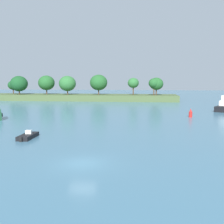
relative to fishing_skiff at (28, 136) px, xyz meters
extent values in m
plane|color=teal|center=(9.75, -9.92, -0.30)|extent=(400.00, 400.00, 0.00)
cube|color=#4C6038|center=(-12.39, 70.14, 0.85)|extent=(81.19, 14.04, 2.29)
cylinder|color=#513823|center=(-38.73, 73.20, 2.93)|extent=(0.44, 0.44, 1.88)
ellipsoid|color=#194C23|center=(-38.73, 73.20, 5.57)|extent=(4.26, 4.26, 3.83)
cylinder|color=#513823|center=(-33.21, 67.16, 2.77)|extent=(0.44, 0.44, 1.57)
ellipsoid|color=#194C23|center=(-33.21, 67.16, 6.24)|extent=(6.72, 6.72, 6.05)
cylinder|color=#513823|center=(-23.03, 69.91, 2.98)|extent=(0.44, 0.44, 1.98)
ellipsoid|color=#235B28|center=(-23.03, 69.91, 6.55)|extent=(6.45, 6.45, 5.81)
cylinder|color=#513823|center=(-14.08, 68.60, 2.83)|extent=(0.44, 0.44, 1.69)
ellipsoid|color=#2D6B33|center=(-14.08, 68.60, 6.31)|extent=(6.58, 6.58, 5.93)
cylinder|color=#513823|center=(-1.99, 69.98, 2.99)|extent=(0.44, 0.44, 2.00)
ellipsoid|color=#235B28|center=(-1.99, 69.98, 6.70)|extent=(6.77, 6.77, 6.09)
cylinder|color=#513823|center=(11.51, 70.03, 3.41)|extent=(0.44, 0.44, 2.84)
ellipsoid|color=#2D6B33|center=(11.51, 70.03, 6.54)|extent=(4.27, 4.27, 3.85)
cylinder|color=#513823|center=(19.28, 67.57, 3.43)|extent=(0.44, 0.44, 2.88)
ellipsoid|color=#235B28|center=(19.28, 67.57, 6.48)|extent=(4.02, 4.02, 3.62)
cylinder|color=#513823|center=(20.21, 68.49, 3.09)|extent=(0.44, 0.44, 2.20)
ellipsoid|color=#235B28|center=(20.21, 68.49, 6.24)|extent=(5.13, 5.13, 4.62)
cube|color=black|center=(0.00, 0.01, -0.03)|extent=(1.64, 4.05, 0.54)
cube|color=white|center=(0.00, 0.32, 0.49)|extent=(0.80, 0.51, 0.50)
cube|color=black|center=(0.03, -2.15, -0.02)|extent=(0.32, 0.28, 0.56)
cylinder|color=black|center=(-12.74, 16.50, 0.57)|extent=(0.62, 0.75, 0.70)
cylinder|color=red|center=(25.26, 23.73, 0.30)|extent=(0.70, 0.70, 1.20)
cone|color=red|center=(25.26, 23.73, 1.25)|extent=(0.49, 0.49, 0.70)
camera|label=1|loc=(15.23, -33.69, 7.34)|focal=42.99mm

